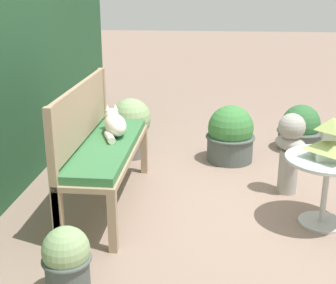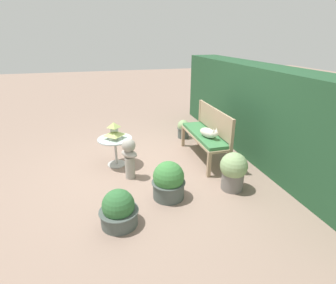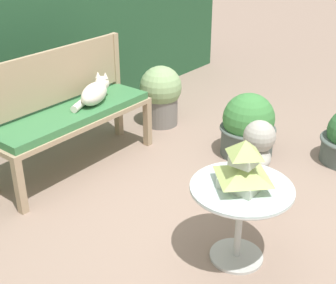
{
  "view_description": "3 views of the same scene",
  "coord_description": "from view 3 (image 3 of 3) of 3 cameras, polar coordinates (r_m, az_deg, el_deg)",
  "views": [
    {
      "loc": [
        -3.59,
        0.24,
        1.76
      ],
      "look_at": [
        -0.36,
        0.57,
        0.65
      ],
      "focal_mm": 50.0,
      "sensor_mm": 36.0,
      "label": 1
    },
    {
      "loc": [
        4.32,
        -0.84,
        2.3
      ],
      "look_at": [
        -0.2,
        0.38,
        0.39
      ],
      "focal_mm": 28.0,
      "sensor_mm": 36.0,
      "label": 2
    },
    {
      "loc": [
        -2.42,
        -1.75,
        2.03
      ],
      "look_at": [
        -0.05,
        0.12,
        0.52
      ],
      "focal_mm": 50.0,
      "sensor_mm": 36.0,
      "label": 3
    }
  ],
  "objects": [
    {
      "name": "garden_bust",
      "position": [
        3.42,
        10.83,
        -2.11
      ],
      "size": [
        0.37,
        0.34,
        0.72
      ],
      "rotation": [
        0.0,
        0.0,
        0.65
      ],
      "color": "#A39E93",
      "rests_on": "ground"
    },
    {
      "name": "potted_plant_path_edge",
      "position": [
        4.83,
        -0.88,
        5.82
      ],
      "size": [
        0.43,
        0.43,
        0.62
      ],
      "color": "slate",
      "rests_on": "ground"
    },
    {
      "name": "garden_bench",
      "position": [
        3.99,
        -11.38,
        2.76
      ],
      "size": [
        1.49,
        0.44,
        0.54
      ],
      "color": "tan",
      "rests_on": "ground"
    },
    {
      "name": "patio_table",
      "position": [
        2.92,
        8.84,
        -7.31
      ],
      "size": [
        0.63,
        0.63,
        0.54
      ],
      "color": "#B7B7B2",
      "rests_on": "ground"
    },
    {
      "name": "pagoda_birdhouse",
      "position": [
        2.79,
        9.19,
        -3.07
      ],
      "size": [
        0.31,
        0.31,
        0.31
      ],
      "color": "#B2BCA8",
      "rests_on": "patio_table"
    },
    {
      "name": "potted_plant_table_far",
      "position": [
        4.28,
        9.72,
        1.81
      ],
      "size": [
        0.51,
        0.51,
        0.59
      ],
      "color": "#4C5651",
      "rests_on": "ground"
    },
    {
      "name": "cat",
      "position": [
        4.06,
        -8.92,
        5.99
      ],
      "size": [
        0.49,
        0.3,
        0.23
      ],
      "rotation": [
        0.0,
        0.0,
        0.39
      ],
      "color": "silver",
      "rests_on": "garden_bench"
    },
    {
      "name": "ground",
      "position": [
        3.62,
        2.06,
        -7.72
      ],
      "size": [
        30.0,
        30.0,
        0.0
      ],
      "primitive_type": "plane",
      "color": "gray"
    },
    {
      "name": "bench_backrest",
      "position": [
        4.03,
        -13.59,
        6.93
      ],
      "size": [
        1.49,
        0.06,
        1.02
      ],
      "color": "tan",
      "rests_on": "ground"
    }
  ]
}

